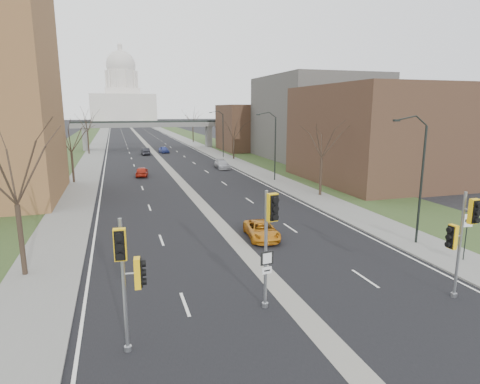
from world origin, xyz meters
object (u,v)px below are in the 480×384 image
signal_pole_right (462,231)px  speed_limit_sign (467,228)px  car_right_near (262,230)px  car_right_mid (222,164)px  signal_pole_median (269,229)px  car_left_near (142,172)px  car_right_far (164,150)px  car_left_far (145,151)px  signal_pole_left (128,268)px

signal_pole_right → speed_limit_sign: size_ratio=1.85×
car_right_near → car_right_mid: 34.60m
signal_pole_median → car_right_near: 11.09m
signal_pole_median → car_right_near: size_ratio=1.29×
speed_limit_sign → car_left_near: speed_limit_sign is taller
car_left_near → signal_pole_median: bearing=101.2°
car_left_near → car_right_far: bearing=-95.5°
car_right_near → signal_pole_right: bearing=-57.2°
car_left_far → car_right_mid: size_ratio=0.93×
speed_limit_sign → signal_pole_median: bearing=-164.2°
signal_pole_left → car_left_far: size_ratio=1.26×
car_right_mid → speed_limit_sign: bearing=-84.0°
car_right_mid → signal_pole_right: bearing=-90.1°
car_right_near → speed_limit_sign: bearing=-31.1°
signal_pole_right → car_left_near: (-12.23, 42.02, -2.84)m
car_right_far → signal_pole_left: bearing=-105.2°
signal_pole_left → speed_limit_sign: size_ratio=1.84×
car_left_near → car_left_far: size_ratio=0.94×
car_right_far → speed_limit_sign: bearing=-89.0°
signal_pole_left → car_right_mid: signal_pole_left is taller
car_left_far → car_right_near: 57.33m
car_left_far → car_right_far: size_ratio=1.07×
speed_limit_sign → car_right_mid: bearing=102.8°
signal_pole_right → car_right_mid: 45.91m
speed_limit_sign → signal_pole_left: bearing=-162.4°
speed_limit_sign → car_left_near: size_ratio=0.73×
signal_pole_left → signal_pole_right: bearing=4.9°
car_right_mid → car_left_near: bearing=-162.8°
car_right_near → car_right_mid: bearing=86.6°
speed_limit_sign → car_right_far: bearing=105.6°
signal_pole_median → car_right_near: bearing=63.4°
car_left_near → car_right_near: bearing=108.9°
car_left_near → car_left_far: bearing=-88.4°
car_left_near → car_right_mid: 13.02m
car_left_near → signal_pole_right: bearing=113.1°
signal_pole_median → signal_pole_right: (9.14, -1.72, -0.42)m
signal_pole_right → car_left_far: signal_pole_right is taller
speed_limit_sign → car_left_near: 41.72m
signal_pole_median → speed_limit_sign: signal_pole_median is taller
signal_pole_right → car_right_far: (-5.75, 71.56, -2.84)m
speed_limit_sign → car_right_mid: size_ratio=0.63×
speed_limit_sign → car_left_far: size_ratio=0.68×
car_right_near → car_right_far: size_ratio=1.10×
speed_limit_sign → car_right_mid: 42.24m
signal_pole_right → car_left_near: size_ratio=1.35×
car_left_near → speed_limit_sign: bearing=120.5°
car_right_near → car_right_far: 59.81m
signal_pole_median → car_left_near: 40.55m
car_right_mid → car_right_far: car_right_far is taller
signal_pole_left → car_left_far: bearing=90.7°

